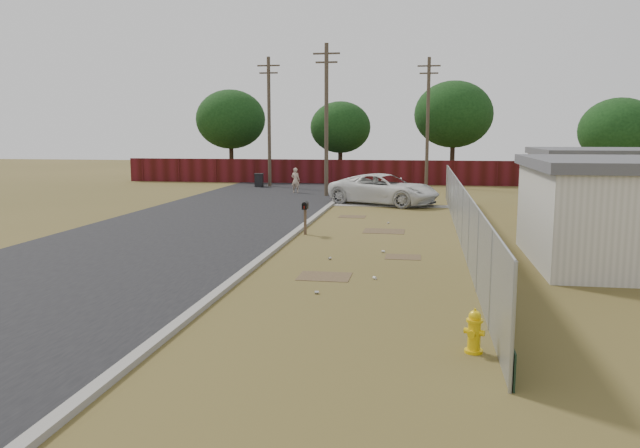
% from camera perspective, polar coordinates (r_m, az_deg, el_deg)
% --- Properties ---
extents(ground, '(120.00, 120.00, 0.00)m').
position_cam_1_polar(ground, '(21.57, 4.59, -1.89)').
color(ground, brown).
rests_on(ground, ground).
extents(street, '(15.10, 60.00, 0.12)m').
position_cam_1_polar(street, '(30.65, -6.81, 1.18)').
color(street, black).
rests_on(street, ground).
extents(chainlink_fence, '(0.10, 27.06, 2.02)m').
position_cam_1_polar(chainlink_fence, '(22.43, 12.80, 0.39)').
color(chainlink_fence, '#93969B').
rests_on(chainlink_fence, ground).
extents(privacy_fence, '(30.00, 0.12, 1.80)m').
position_cam_1_polar(privacy_fence, '(46.89, -0.16, 4.82)').
color(privacy_fence, '#4F1016').
rests_on(privacy_fence, ground).
extents(utility_poles, '(12.60, 8.24, 9.00)m').
position_cam_1_polar(utility_poles, '(42.17, 2.02, 9.57)').
color(utility_poles, '#4B4032').
rests_on(utility_poles, ground).
extents(horizon_trees, '(33.32, 31.94, 7.78)m').
position_cam_1_polar(horizon_trees, '(44.72, 8.32, 9.33)').
color(horizon_trees, '#312216').
rests_on(horizon_trees, ground).
extents(fire_hydrant, '(0.42, 0.42, 0.80)m').
position_cam_1_polar(fire_hydrant, '(11.41, 13.92, -9.57)').
color(fire_hydrant, '#E5BB0C').
rests_on(fire_hydrant, ground).
extents(mailbox, '(0.21, 0.55, 1.26)m').
position_cam_1_polar(mailbox, '(23.47, -1.37, 1.43)').
color(mailbox, brown).
rests_on(mailbox, ground).
extents(pickup_truck, '(6.48, 4.89, 1.63)m').
position_cam_1_polar(pickup_truck, '(33.50, 5.89, 3.18)').
color(pickup_truck, white).
rests_on(pickup_truck, ground).
extents(pedestrian, '(0.66, 0.52, 1.60)m').
position_cam_1_polar(pedestrian, '(39.70, -2.25, 4.01)').
color(pedestrian, '#C0A58D').
rests_on(pedestrian, ground).
extents(trash_bin, '(0.68, 0.68, 0.95)m').
position_cam_1_polar(trash_bin, '(44.22, -5.59, 4.02)').
color(trash_bin, black).
rests_on(trash_bin, ground).
extents(scattered_litter, '(1.67, 11.97, 0.07)m').
position_cam_1_polar(scattered_litter, '(19.42, 3.89, -2.92)').
color(scattered_litter, beige).
rests_on(scattered_litter, ground).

